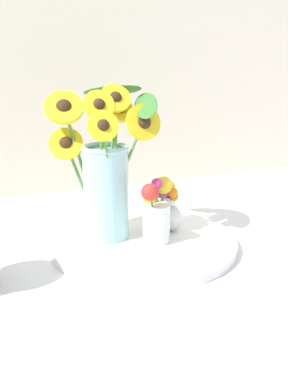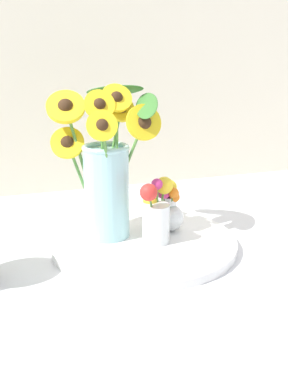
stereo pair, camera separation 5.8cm
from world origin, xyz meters
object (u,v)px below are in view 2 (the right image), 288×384
(mason_jar_sunflowers, at_px, (106,172))
(vase_bulb_right, at_px, (170,207))
(serving_tray, at_px, (144,243))
(vase_small_center, at_px, (156,212))

(mason_jar_sunflowers, distance_m, vase_bulb_right, 0.18)
(mason_jar_sunflowers, bearing_deg, serving_tray, -33.98)
(serving_tray, height_order, vase_small_center, vase_small_center)
(mason_jar_sunflowers, bearing_deg, vase_bulb_right, -7.38)
(vase_small_center, relative_size, vase_bulb_right, 1.16)
(vase_small_center, bearing_deg, mason_jar_sunflowers, 144.13)
(vase_small_center, height_order, vase_bulb_right, vase_small_center)
(mason_jar_sunflowers, relative_size, vase_small_center, 2.43)
(serving_tray, height_order, vase_bulb_right, vase_bulb_right)
(serving_tray, bearing_deg, vase_bulb_right, 22.35)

